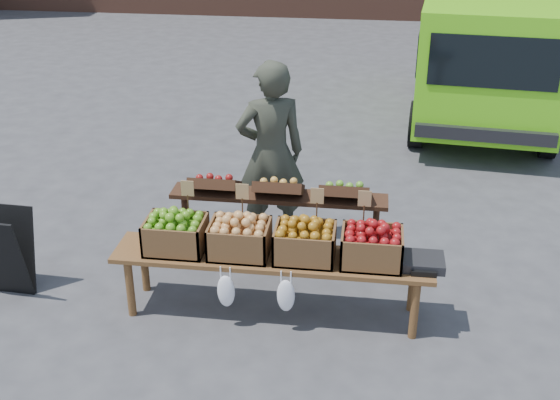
% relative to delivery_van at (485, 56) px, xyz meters
% --- Properties ---
extents(ground, '(80.00, 80.00, 0.00)m').
position_rel_delivery_van_xyz_m(ground, '(-1.76, -5.76, -0.97)').
color(ground, '#414143').
extents(delivery_van, '(2.40, 4.51, 1.94)m').
position_rel_delivery_van_xyz_m(delivery_van, '(0.00, 0.00, 0.00)').
color(delivery_van, '#68DD16').
rests_on(delivery_van, ground).
extents(vendor, '(0.80, 0.66, 1.89)m').
position_rel_delivery_van_xyz_m(vendor, '(-2.58, -4.13, -0.02)').
color(vendor, '#32362A').
rests_on(vendor, ground).
extents(chalkboard_sign, '(0.55, 0.32, 0.82)m').
position_rel_delivery_van_xyz_m(chalkboard_sign, '(-4.83, -5.46, -0.56)').
color(chalkboard_sign, black).
rests_on(chalkboard_sign, ground).
extents(back_table, '(2.10, 0.44, 1.04)m').
position_rel_delivery_van_xyz_m(back_table, '(-2.42, -4.75, -0.45)').
color(back_table, '#331D11').
rests_on(back_table, ground).
extents(display_bench, '(2.70, 0.56, 0.57)m').
position_rel_delivery_van_xyz_m(display_bench, '(-2.38, -5.47, -0.69)').
color(display_bench, brown).
rests_on(display_bench, ground).
extents(crate_golden_apples, '(0.50, 0.40, 0.28)m').
position_rel_delivery_van_xyz_m(crate_golden_apples, '(-3.20, -5.47, -0.26)').
color(crate_golden_apples, '#4D7A1C').
rests_on(crate_golden_apples, display_bench).
extents(crate_russet_pears, '(0.50, 0.40, 0.28)m').
position_rel_delivery_van_xyz_m(crate_russet_pears, '(-2.65, -5.47, -0.26)').
color(crate_russet_pears, gold).
rests_on(crate_russet_pears, display_bench).
extents(crate_red_apples, '(0.50, 0.40, 0.28)m').
position_rel_delivery_van_xyz_m(crate_red_apples, '(-2.10, -5.47, -0.26)').
color(crate_red_apples, '#AF711B').
rests_on(crate_red_apples, display_bench).
extents(crate_green_apples, '(0.50, 0.40, 0.28)m').
position_rel_delivery_van_xyz_m(crate_green_apples, '(-1.55, -5.47, -0.26)').
color(crate_green_apples, maroon).
rests_on(crate_green_apples, display_bench).
extents(weighing_scale, '(0.34, 0.30, 0.08)m').
position_rel_delivery_van_xyz_m(weighing_scale, '(-1.13, -5.47, -0.36)').
color(weighing_scale, black).
rests_on(weighing_scale, display_bench).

